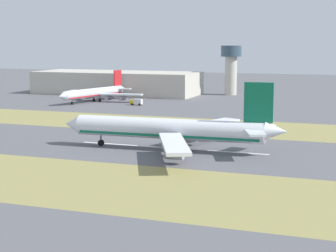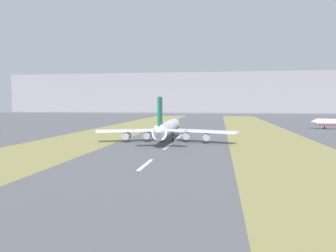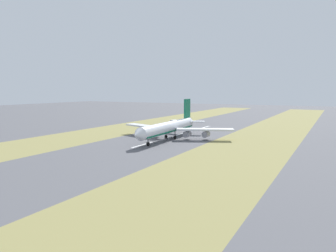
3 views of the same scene
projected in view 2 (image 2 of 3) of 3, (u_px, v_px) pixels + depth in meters
ground_plane at (174, 141)px, 154.25m from camera, size 800.00×800.00×0.00m
grass_median_west at (84, 139)px, 161.33m from camera, size 40.00×600.00×0.01m
grass_median_east at (273, 143)px, 147.18m from camera, size 40.00×600.00×0.01m
centreline_dash_near at (146, 165)px, 94.53m from camera, size 1.20×18.00×0.01m
centreline_dash_mid at (168, 146)px, 133.93m from camera, size 1.20×18.00×0.01m
centreline_dash_far at (180, 137)px, 173.33m from camera, size 1.20×18.00×0.01m
airplane_main_jet at (168, 128)px, 151.80m from camera, size 64.09×67.16×20.20m
mountain_ridge at (210, 93)px, 663.85m from camera, size 800.00×120.00×75.09m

